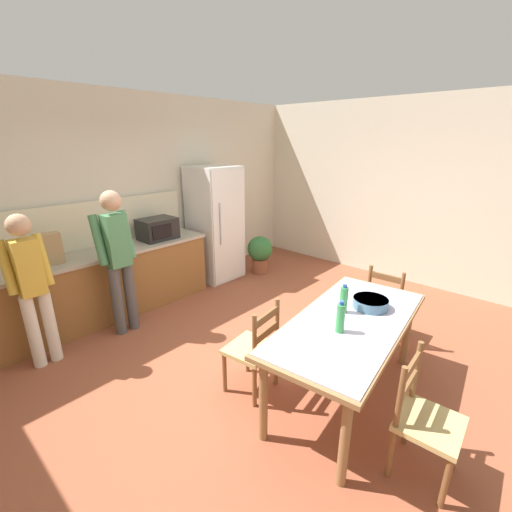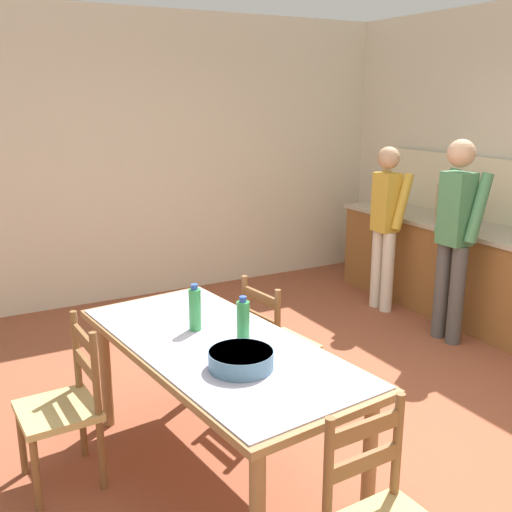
% 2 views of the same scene
% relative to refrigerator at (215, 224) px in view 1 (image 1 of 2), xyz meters
% --- Properties ---
extents(ground_plane, '(8.32, 8.32, 0.00)m').
position_rel_refrigerator_xyz_m(ground_plane, '(-1.18, -2.19, -0.93)').
color(ground_plane, brown).
extents(wall_back, '(6.52, 0.12, 2.90)m').
position_rel_refrigerator_xyz_m(wall_back, '(-1.18, 0.47, 0.52)').
color(wall_back, beige).
rests_on(wall_back, ground).
extents(wall_right, '(0.12, 5.20, 2.90)m').
position_rel_refrigerator_xyz_m(wall_right, '(2.08, -2.19, 0.52)').
color(wall_right, beige).
rests_on(wall_right, ground).
extents(kitchen_counter, '(3.29, 0.66, 0.90)m').
position_rel_refrigerator_xyz_m(kitchen_counter, '(-2.10, 0.04, -0.48)').
color(kitchen_counter, brown).
rests_on(kitchen_counter, ground).
extents(counter_splashback, '(3.25, 0.03, 0.60)m').
position_rel_refrigerator_xyz_m(counter_splashback, '(-2.10, 0.35, 0.27)').
color(counter_splashback, beige).
rests_on(counter_splashback, kitchen_counter).
extents(refrigerator, '(0.71, 0.73, 1.87)m').
position_rel_refrigerator_xyz_m(refrigerator, '(0.00, 0.00, 0.00)').
color(refrigerator, white).
rests_on(refrigerator, ground).
extents(microwave, '(0.50, 0.39, 0.30)m').
position_rel_refrigerator_xyz_m(microwave, '(-1.07, 0.02, 0.12)').
color(microwave, black).
rests_on(microwave, kitchen_counter).
extents(paper_bag, '(0.24, 0.16, 0.36)m').
position_rel_refrigerator_xyz_m(paper_bag, '(-2.48, 0.01, 0.15)').
color(paper_bag, tan).
rests_on(paper_bag, kitchen_counter).
extents(dining_table, '(1.96, 1.05, 0.79)m').
position_rel_refrigerator_xyz_m(dining_table, '(-1.17, -3.06, -0.23)').
color(dining_table, olive).
rests_on(dining_table, ground).
extents(bottle_near_centre, '(0.07, 0.07, 0.27)m').
position_rel_refrigerator_xyz_m(bottle_near_centre, '(-1.40, -3.09, -0.02)').
color(bottle_near_centre, green).
rests_on(bottle_near_centre, dining_table).
extents(bottle_off_centre, '(0.07, 0.07, 0.27)m').
position_rel_refrigerator_xyz_m(bottle_off_centre, '(-1.09, -2.95, -0.02)').
color(bottle_off_centre, green).
rests_on(bottle_off_centre, dining_table).
extents(serving_bowl, '(0.32, 0.32, 0.09)m').
position_rel_refrigerator_xyz_m(serving_bowl, '(-0.84, -3.09, -0.10)').
color(serving_bowl, slate).
rests_on(serving_bowl, dining_table).
extents(chair_side_far_left, '(0.47, 0.45, 0.91)m').
position_rel_refrigerator_xyz_m(chair_side_far_left, '(-1.67, -2.40, -0.49)').
color(chair_side_far_left, brown).
rests_on(chair_side_far_left, ground).
extents(chair_head_end, '(0.42, 0.44, 0.91)m').
position_rel_refrigerator_xyz_m(chair_head_end, '(0.05, -2.92, -0.49)').
color(chair_head_end, brown).
rests_on(chair_head_end, ground).
extents(chair_side_near_left, '(0.44, 0.42, 0.91)m').
position_rel_refrigerator_xyz_m(chair_side_near_left, '(-1.51, -3.82, -0.49)').
color(chair_side_near_left, brown).
rests_on(chair_side_near_left, ground).
extents(person_at_sink, '(0.40, 0.28, 1.61)m').
position_rel_refrigerator_xyz_m(person_at_sink, '(-2.83, -0.48, -0.03)').
color(person_at_sink, silver).
rests_on(person_at_sink, ground).
extents(person_at_counter, '(0.43, 0.30, 1.73)m').
position_rel_refrigerator_xyz_m(person_at_counter, '(-1.94, -0.50, 0.04)').
color(person_at_counter, '#4C4C4C').
rests_on(person_at_counter, ground).
extents(potted_plant, '(0.44, 0.44, 0.67)m').
position_rel_refrigerator_xyz_m(potted_plant, '(0.64, -0.43, -0.55)').
color(potted_plant, brown).
rests_on(potted_plant, ground).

